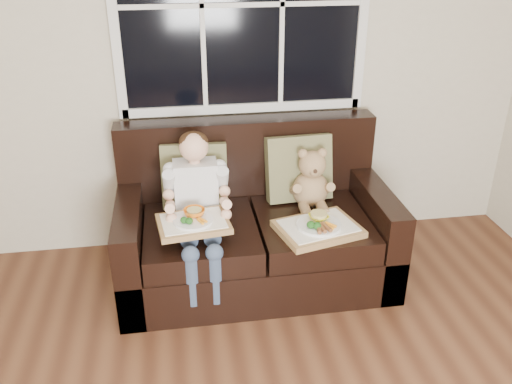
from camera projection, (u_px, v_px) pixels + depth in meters
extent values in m
cube|color=beige|center=(197.00, 55.00, 3.44)|extent=(4.50, 0.02, 2.70)
cube|color=black|center=(242.00, 4.00, 3.33)|extent=(1.50, 0.02, 1.25)
cube|color=silver|center=(243.00, 108.00, 3.61)|extent=(1.58, 0.04, 0.06)
cube|color=silver|center=(112.00, 7.00, 3.21)|extent=(0.06, 0.04, 1.37)
cube|color=silver|center=(364.00, 2.00, 3.43)|extent=(0.06, 0.04, 1.37)
cube|color=silver|center=(242.00, 5.00, 3.32)|extent=(1.50, 0.03, 0.03)
cube|color=black|center=(256.00, 257.00, 3.52)|extent=(1.70, 0.90, 0.30)
cube|color=black|center=(132.00, 247.00, 3.35)|extent=(0.15, 0.90, 0.60)
cube|color=black|center=(372.00, 227.00, 3.57)|extent=(0.15, 0.90, 0.60)
cube|color=black|center=(247.00, 166.00, 3.65)|extent=(1.70, 0.18, 0.66)
cube|color=black|center=(201.00, 238.00, 3.31)|extent=(0.68, 0.72, 0.15)
cube|color=black|center=(312.00, 229.00, 3.40)|extent=(0.68, 0.72, 0.15)
cube|color=#6A6541|center=(194.00, 176.00, 3.44)|extent=(0.43, 0.22, 0.43)
cube|color=#6A6541|center=(299.00, 168.00, 3.54)|extent=(0.44, 0.22, 0.44)
cube|color=silver|center=(196.00, 189.00, 3.30)|extent=(0.26, 0.16, 0.36)
sphere|color=#ECB090|center=(194.00, 147.00, 3.17)|extent=(0.17, 0.17, 0.17)
ellipsoid|color=#321E10|center=(193.00, 142.00, 3.17)|extent=(0.17, 0.17, 0.12)
cylinder|color=#34435C|center=(188.00, 227.00, 3.18)|extent=(0.10, 0.32, 0.10)
cylinder|color=#34435C|center=(210.00, 226.00, 3.20)|extent=(0.10, 0.32, 0.10)
cylinder|color=#34435C|center=(192.00, 281.00, 3.04)|extent=(0.09, 0.09, 0.30)
cylinder|color=#34435C|center=(215.00, 278.00, 3.05)|extent=(0.09, 0.09, 0.30)
cylinder|color=#ECB090|center=(170.00, 194.00, 3.15)|extent=(0.07, 0.32, 0.25)
cylinder|color=#ECB090|center=(223.00, 190.00, 3.20)|extent=(0.07, 0.32, 0.25)
ellipsoid|color=tan|center=(310.00, 190.00, 3.49)|extent=(0.24, 0.21, 0.25)
sphere|color=tan|center=(312.00, 164.00, 3.40)|extent=(0.18, 0.18, 0.17)
sphere|color=tan|center=(303.00, 154.00, 3.36)|extent=(0.06, 0.06, 0.06)
sphere|color=tan|center=(322.00, 153.00, 3.38)|extent=(0.06, 0.06, 0.06)
sphere|color=tan|center=(315.00, 171.00, 3.34)|extent=(0.07, 0.07, 0.07)
sphere|color=#301F15|center=(316.00, 171.00, 3.31)|extent=(0.03, 0.03, 0.03)
cylinder|color=tan|center=(306.00, 210.00, 3.40)|extent=(0.07, 0.14, 0.07)
cylinder|color=tan|center=(324.00, 209.00, 3.42)|extent=(0.07, 0.14, 0.07)
cube|color=#AE874E|center=(193.00, 224.00, 3.08)|extent=(0.43, 0.35, 0.03)
cube|color=white|center=(193.00, 221.00, 3.07)|extent=(0.38, 0.30, 0.01)
cylinder|color=white|center=(193.00, 220.00, 3.06)|extent=(0.23, 0.23, 0.01)
imported|color=orange|center=(194.00, 212.00, 3.09)|extent=(0.14, 0.14, 0.04)
cylinder|color=#CEC370|center=(194.00, 212.00, 3.09)|extent=(0.09, 0.09, 0.02)
ellipsoid|color=#2B5D1D|center=(184.00, 220.00, 3.01)|extent=(0.04, 0.04, 0.04)
ellipsoid|color=#2B5D1D|center=(189.00, 221.00, 3.00)|extent=(0.04, 0.04, 0.04)
cylinder|color=orange|center=(201.00, 221.00, 3.02)|extent=(0.04, 0.06, 0.02)
cube|color=#AE874E|center=(318.00, 229.00, 3.21)|extent=(0.54, 0.46, 0.04)
cube|color=white|center=(318.00, 226.00, 3.20)|extent=(0.47, 0.39, 0.01)
cylinder|color=white|center=(319.00, 225.00, 3.19)|extent=(0.27, 0.27, 0.02)
imported|color=#FFF821|center=(319.00, 217.00, 3.22)|extent=(0.14, 0.14, 0.03)
cylinder|color=#CEC370|center=(319.00, 216.00, 3.22)|extent=(0.10, 0.10, 0.02)
ellipsoid|color=#2B5D1D|center=(311.00, 225.00, 3.13)|extent=(0.05, 0.05, 0.04)
ellipsoid|color=#2B5D1D|center=(317.00, 226.00, 3.12)|extent=(0.05, 0.05, 0.04)
cylinder|color=orange|center=(330.00, 226.00, 3.14)|extent=(0.05, 0.07, 0.02)
cylinder|color=brown|center=(322.00, 228.00, 3.12)|extent=(0.03, 0.10, 0.02)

